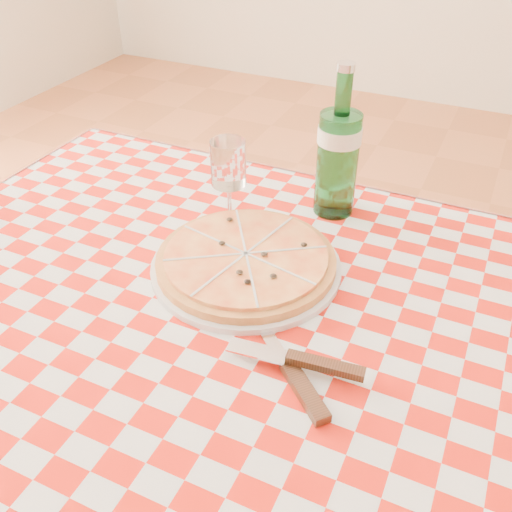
{
  "coord_description": "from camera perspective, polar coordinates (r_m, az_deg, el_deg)",
  "views": [
    {
      "loc": [
        0.28,
        -0.59,
        1.35
      ],
      "look_at": [
        -0.02,
        0.06,
        0.82
      ],
      "focal_mm": 40.0,
      "sensor_mm": 36.0,
      "label": 1
    }
  ],
  "objects": [
    {
      "name": "dining_table",
      "position": [
        0.95,
        -0.44,
        -10.05
      ],
      "size": [
        1.2,
        0.8,
        0.75
      ],
      "color": "brown",
      "rests_on": "ground"
    },
    {
      "name": "tablecloth",
      "position": [
        0.88,
        -0.46,
        -5.8
      ],
      "size": [
        1.3,
        0.9,
        0.01
      ],
      "primitive_type": "cube",
      "color": "#B4160B",
      "rests_on": "dining_table"
    },
    {
      "name": "pizza_plate",
      "position": [
        0.95,
        -1.01,
        -0.35
      ],
      "size": [
        0.38,
        0.38,
        0.04
      ],
      "primitive_type": null,
      "rotation": [
        0.0,
        0.0,
        -0.21
      ],
      "color": "#C78642",
      "rests_on": "tablecloth"
    },
    {
      "name": "water_bottle",
      "position": [
        1.05,
        8.3,
        11.17
      ],
      "size": [
        0.09,
        0.09,
        0.29
      ],
      "primitive_type": null,
      "rotation": [
        0.0,
        0.0,
        0.17
      ],
      "color": "#186327",
      "rests_on": "tablecloth"
    },
    {
      "name": "wine_glass",
      "position": [
        1.04,
        -2.73,
        7.35
      ],
      "size": [
        0.07,
        0.07,
        0.16
      ],
      "primitive_type": null,
      "rotation": [
        0.0,
        0.0,
        0.1
      ],
      "color": "white",
      "rests_on": "tablecloth"
    },
    {
      "name": "cutlery",
      "position": [
        0.79,
        3.07,
        -10.25
      ],
      "size": [
        0.31,
        0.28,
        0.03
      ],
      "primitive_type": null,
      "rotation": [
        0.0,
        0.0,
        -0.24
      ],
      "color": "silver",
      "rests_on": "tablecloth"
    }
  ]
}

